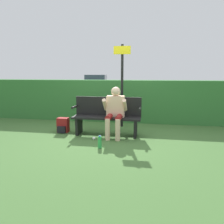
# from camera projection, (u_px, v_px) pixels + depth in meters

# --- Properties ---
(ground_plane) EXTENTS (40.00, 40.00, 0.00)m
(ground_plane) POSITION_uv_depth(u_px,v_px,m) (107.00, 135.00, 5.30)
(ground_plane) COLOR #426B33
(hedge_back) EXTENTS (12.00, 0.56, 1.27)m
(hedge_back) POSITION_uv_depth(u_px,v_px,m) (117.00, 101.00, 6.80)
(hedge_back) COLOR #337033
(hedge_back) RESTS_ON ground
(park_bench) EXTENTS (1.63, 0.44, 0.91)m
(park_bench) POSITION_uv_depth(u_px,v_px,m) (107.00, 116.00, 5.28)
(park_bench) COLOR black
(park_bench) RESTS_ON ground
(person_seated) EXTENTS (0.55, 0.59, 1.16)m
(person_seated) POSITION_uv_depth(u_px,v_px,m) (115.00, 109.00, 5.09)
(person_seated) COLOR beige
(person_seated) RESTS_ON ground
(backpack) EXTENTS (0.28, 0.25, 0.37)m
(backpack) POSITION_uv_depth(u_px,v_px,m) (63.00, 125.00, 5.52)
(backpack) COLOR maroon
(backpack) RESTS_ON ground
(water_bottle) EXTENTS (0.08, 0.08, 0.25)m
(water_bottle) POSITION_uv_depth(u_px,v_px,m) (100.00, 142.00, 4.36)
(water_bottle) COLOR green
(water_bottle) RESTS_ON ground
(signpost) EXTENTS (0.45, 0.09, 2.23)m
(signpost) POSITION_uv_depth(u_px,v_px,m) (122.00, 81.00, 5.91)
(signpost) COLOR black
(signpost) RESTS_ON ground
(parked_car) EXTENTS (2.21, 4.45, 1.34)m
(parked_car) POSITION_uv_depth(u_px,v_px,m) (96.00, 84.00, 17.22)
(parked_car) COLOR silver
(parked_car) RESTS_ON ground
(litter_crumple) EXTENTS (0.07, 0.07, 0.07)m
(litter_crumple) POSITION_uv_depth(u_px,v_px,m) (94.00, 138.00, 4.91)
(litter_crumple) COLOR silver
(litter_crumple) RESTS_ON ground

